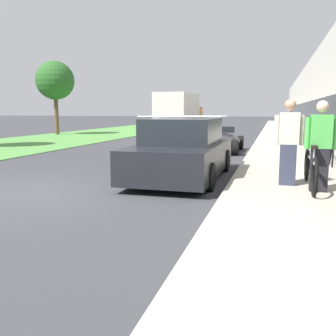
{
  "coord_description": "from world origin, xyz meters",
  "views": [
    {
      "loc": [
        4.65,
        -6.48,
        1.66
      ],
      "look_at": [
        -0.24,
        10.85,
        -1.09
      ],
      "focal_mm": 40.0,
      "sensor_mm": 36.0,
      "label": 1
    }
  ],
  "objects": [
    {
      "name": "cruiser_bike_nearest",
      "position": [
        6.31,
        6.28,
        0.52
      ],
      "size": [
        0.52,
        1.85,
        0.95
      ],
      "color": "black",
      "rests_on": "sidewalk_slab"
    },
    {
      "name": "bike_rack_hoop",
      "position": [
        6.24,
        4.8,
        0.64
      ],
      "size": [
        0.05,
        0.6,
        0.84
      ],
      "color": "black",
      "rests_on": "sidewalk_slab"
    },
    {
      "name": "street_tree_far",
      "position": [
        -10.08,
        16.89,
        3.73
      ],
      "size": [
        2.65,
        2.65,
        5.08
      ],
      "color": "brown",
      "rests_on": "ground"
    },
    {
      "name": "person_bystander",
      "position": [
        4.96,
        1.64,
        1.02
      ],
      "size": [
        0.6,
        0.24,
        1.77
      ],
      "color": "#33384C",
      "rests_on": "sidewalk_slab"
    },
    {
      "name": "sidewalk_slab",
      "position": [
        5.37,
        21.0,
        0.06
      ],
      "size": [
        3.23,
        70.0,
        0.13
      ],
      "color": "#B2AA99",
      "rests_on": "ground"
    },
    {
      "name": "ground_plane",
      "position": [
        0.0,
        0.0,
        0.0
      ],
      "size": [
        220.0,
        220.0,
        0.0
      ],
      "primitive_type": "plane",
      "color": "#38383D"
    },
    {
      "name": "vintage_roadster_curbside",
      "position": [
        2.47,
        8.85,
        0.44
      ],
      "size": [
        1.84,
        3.98,
        1.02
      ],
      "color": "black",
      "rests_on": "ground"
    },
    {
      "name": "tandem_bicycle",
      "position": [
        5.39,
        1.42,
        0.51
      ],
      "size": [
        0.52,
        2.36,
        0.91
      ],
      "color": "black",
      "rests_on": "sidewalk_slab"
    },
    {
      "name": "person_rider",
      "position": [
        5.52,
        1.13,
        1.0
      ],
      "size": [
        0.59,
        0.23,
        1.73
      ],
      "color": "black",
      "rests_on": "sidewalk_slab"
    },
    {
      "name": "parked_sedan_curbside",
      "position": [
        2.5,
        2.51,
        0.67
      ],
      "size": [
        2.0,
        4.48,
        1.55
      ],
      "color": "black",
      "rests_on": "ground"
    },
    {
      "name": "moving_truck",
      "position": [
        -2.39,
        21.79,
        1.49
      ],
      "size": [
        2.34,
        7.36,
        2.95
      ],
      "color": "orange",
      "rests_on": "ground"
    },
    {
      "name": "lawn_strip",
      "position": [
        -7.66,
        25.0,
        0.01
      ],
      "size": [
        7.01,
        70.0,
        0.03
      ],
      "color": "#518E42",
      "rests_on": "ground"
    },
    {
      "name": "cruiser_bike_middle",
      "position": [
        6.21,
        8.82,
        0.54
      ],
      "size": [
        0.52,
        1.87,
        0.98
      ],
      "color": "black",
      "rests_on": "sidewalk_slab"
    }
  ]
}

